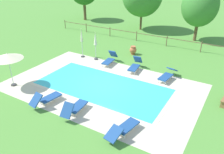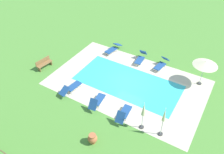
# 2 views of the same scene
# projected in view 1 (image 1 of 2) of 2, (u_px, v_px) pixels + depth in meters

# --- Properties ---
(ground_plane) EXTENTS (160.00, 160.00, 0.00)m
(ground_plane) POSITION_uv_depth(u_px,v_px,m) (102.00, 86.00, 15.36)
(ground_plane) COLOR #518E38
(pool_deck_paving) EXTENTS (12.62, 7.92, 0.01)m
(pool_deck_paving) POSITION_uv_depth(u_px,v_px,m) (102.00, 86.00, 15.36)
(pool_deck_paving) COLOR beige
(pool_deck_paving) RESTS_ON ground
(swimming_pool_water) EXTENTS (8.77, 4.08, 0.01)m
(swimming_pool_water) POSITION_uv_depth(u_px,v_px,m) (102.00, 86.00, 15.36)
(swimming_pool_water) COLOR #38C6D1
(swimming_pool_water) RESTS_ON ground
(pool_coping_rim) EXTENTS (9.25, 4.56, 0.01)m
(pool_coping_rim) POSITION_uv_depth(u_px,v_px,m) (102.00, 86.00, 15.36)
(pool_coping_rim) COLOR beige
(pool_coping_rim) RESTS_ON ground
(sun_lounger_north_near_steps) EXTENTS (0.84, 1.92, 0.99)m
(sun_lounger_north_near_steps) POSITION_uv_depth(u_px,v_px,m) (135.00, 65.00, 17.48)
(sun_lounger_north_near_steps) COLOR navy
(sun_lounger_north_near_steps) RESTS_ON ground
(sun_lounger_north_mid) EXTENTS (0.88, 2.00, 0.92)m
(sun_lounger_north_mid) POSITION_uv_depth(u_px,v_px,m) (46.00, 98.00, 13.30)
(sun_lounger_north_mid) COLOR navy
(sun_lounger_north_mid) RESTS_ON ground
(sun_lounger_north_far) EXTENTS (0.79, 1.91, 0.99)m
(sun_lounger_north_far) POSITION_uv_depth(u_px,v_px,m) (110.00, 59.00, 18.56)
(sun_lounger_north_far) COLOR navy
(sun_lounger_north_far) RESTS_ON ground
(sun_lounger_north_end) EXTENTS (0.95, 2.15, 0.71)m
(sun_lounger_north_end) POSITION_uv_depth(u_px,v_px,m) (124.00, 128.00, 10.96)
(sun_lounger_north_end) COLOR navy
(sun_lounger_north_end) RESTS_ON ground
(sun_lounger_south_near_corner) EXTENTS (0.83, 2.11, 0.75)m
(sun_lounger_south_near_corner) POSITION_uv_depth(u_px,v_px,m) (168.00, 75.00, 16.12)
(sun_lounger_south_near_corner) COLOR navy
(sun_lounger_south_near_corner) RESTS_ON ground
(sun_lounger_south_mid) EXTENTS (0.76, 1.93, 0.97)m
(sun_lounger_south_mid) POSITION_uv_depth(u_px,v_px,m) (75.00, 108.00, 12.45)
(sun_lounger_south_mid) COLOR navy
(sun_lounger_south_mid) RESTS_ON ground
(patio_umbrella_open_foreground) EXTENTS (1.93, 1.93, 2.32)m
(patio_umbrella_open_foreground) POSITION_uv_depth(u_px,v_px,m) (7.00, 56.00, 14.55)
(patio_umbrella_open_foreground) COLOR #383838
(patio_umbrella_open_foreground) RESTS_ON ground
(patio_umbrella_closed_row_west) EXTENTS (0.32, 0.32, 2.53)m
(patio_umbrella_closed_row_west) POSITION_uv_depth(u_px,v_px,m) (82.00, 38.00, 19.32)
(patio_umbrella_closed_row_west) COLOR #383838
(patio_umbrella_closed_row_west) RESTS_ON ground
(patio_umbrella_closed_row_mid_west) EXTENTS (0.32, 0.32, 2.40)m
(patio_umbrella_closed_row_mid_west) POSITION_uv_depth(u_px,v_px,m) (95.00, 41.00, 18.82)
(patio_umbrella_closed_row_mid_west) COLOR #383838
(patio_umbrella_closed_row_mid_west) RESTS_ON ground
(terracotta_urn_near_fence) EXTENTS (0.62, 0.62, 0.75)m
(terracotta_urn_near_fence) POSITION_uv_depth(u_px,v_px,m) (133.00, 50.00, 20.46)
(terracotta_urn_near_fence) COLOR #B7663D
(terracotta_urn_near_fence) RESTS_ON ground
(perimeter_fence) EXTENTS (22.86, 0.08, 1.05)m
(perimeter_fence) POSITION_uv_depth(u_px,v_px,m) (151.00, 37.00, 23.06)
(perimeter_fence) COLOR brown
(perimeter_fence) RESTS_ON ground
(tree_far_west) EXTENTS (3.59, 3.59, 5.62)m
(tree_far_west) POSITION_uv_depth(u_px,v_px,m) (200.00, 6.00, 22.61)
(tree_far_west) COLOR brown
(tree_far_west) RESTS_ON ground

